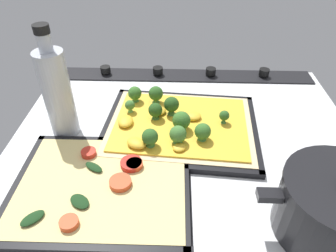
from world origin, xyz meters
The scene contains 8 objects.
ground_plane centered at (0.00, 0.00, -1.50)cm, with size 74.39×69.04×3.00cm, color silver.
stove_control_panel centered at (0.00, -31.02, 0.56)cm, with size 71.41×7.00×2.60cm.
baking_tray_front centered at (0.99, -6.58, 0.37)cm, with size 35.36×29.01×1.30cm.
broccoli_pizza centered at (2.03, -6.44, 1.96)cm, with size 32.78×26.43×5.72cm.
baking_tray_back centered at (14.81, 10.98, 0.37)cm, with size 31.70×25.90×1.30cm.
veggie_pizza_back centered at (14.74, 10.91, 1.05)cm, with size 29.29×23.48×1.90cm.
cooking_pot centered at (-21.92, 17.98, 5.12)cm, with size 23.87×17.01×12.53cm.
oil_bottle centered at (26.02, -5.05, 10.06)cm, with size 5.81×5.81×23.88cm.
Camera 1 is at (1.87, 47.87, 43.08)cm, focal length 33.34 mm.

